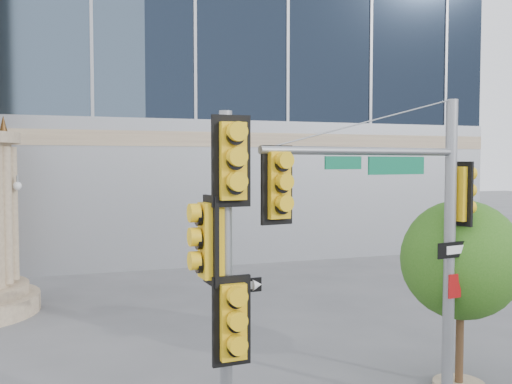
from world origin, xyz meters
name	(u,v)px	position (x,y,z in m)	size (l,w,h in m)	color
main_signal_pole	(408,222)	(2.13, -0.76, 3.30)	(4.10, 1.10, 5.33)	slate
secondary_signal_pole	(225,260)	(-1.06, -1.11, 2.93)	(0.87, 0.64, 4.98)	slate
street_tree	(462,264)	(3.93, 0.15, 2.35)	(2.29, 2.24, 3.57)	gray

